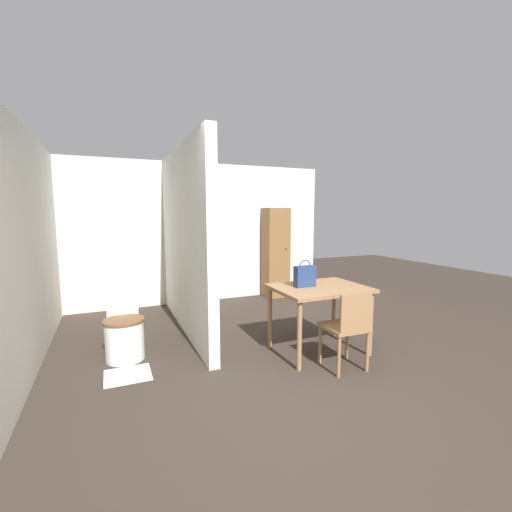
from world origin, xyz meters
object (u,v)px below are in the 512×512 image
object	(u,v)px
wooden_cabinet	(276,253)
handbag	(305,276)
wooden_chair	(348,326)
dining_table	(319,294)
toilet	(124,331)

from	to	relation	value
wooden_cabinet	handbag	bearing A→B (deg)	-109.44
wooden_cabinet	wooden_chair	bearing A→B (deg)	-103.25
dining_table	handbag	distance (m)	0.28
dining_table	toilet	xyz separation A→B (m)	(-2.11, 0.72, -0.38)
wooden_cabinet	toilet	bearing A→B (deg)	-146.66
handbag	wooden_chair	bearing A→B (deg)	-75.08
wooden_chair	handbag	size ratio (longest dim) A/B	2.66
toilet	handbag	xyz separation A→B (m)	(1.95, -0.66, 0.60)
dining_table	wooden_chair	size ratio (longest dim) A/B	1.25
dining_table	handbag	bearing A→B (deg)	159.43
toilet	handbag	world-z (taller)	handbag
dining_table	wooden_chair	distance (m)	0.57
wooden_chair	handbag	xyz separation A→B (m)	(-0.16, 0.59, 0.43)
toilet	wooden_cabinet	distance (m)	3.44
handbag	wooden_cabinet	distance (m)	2.68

